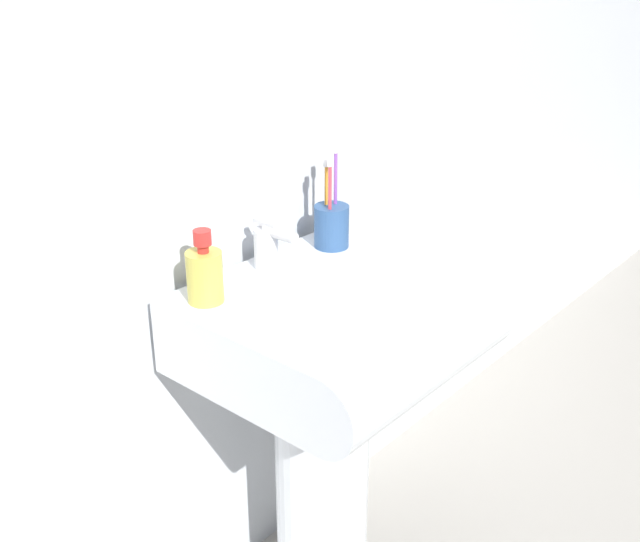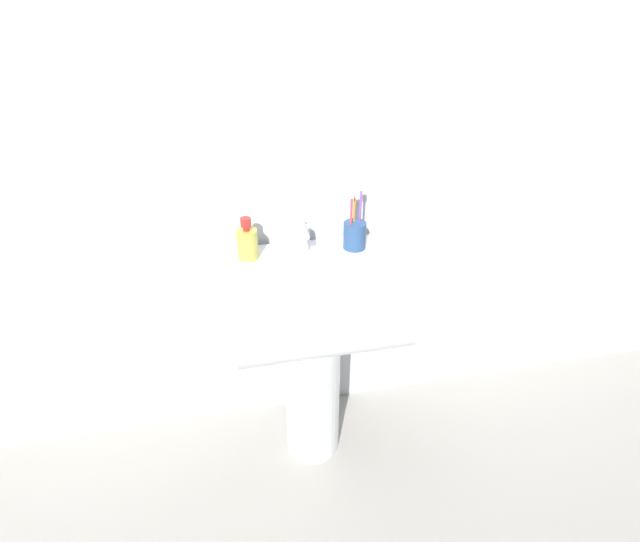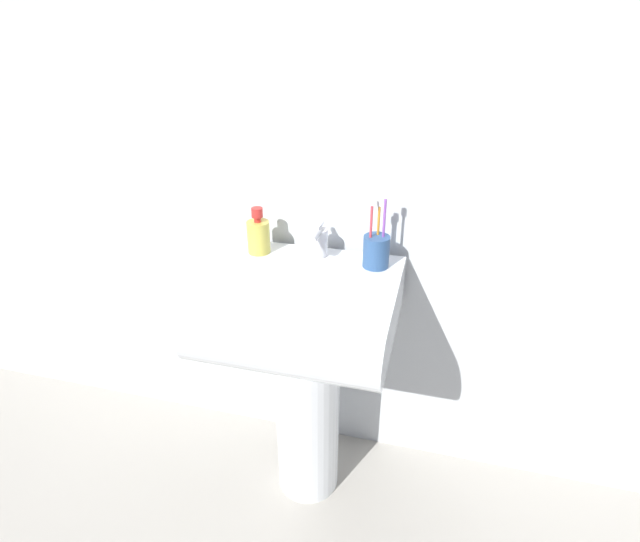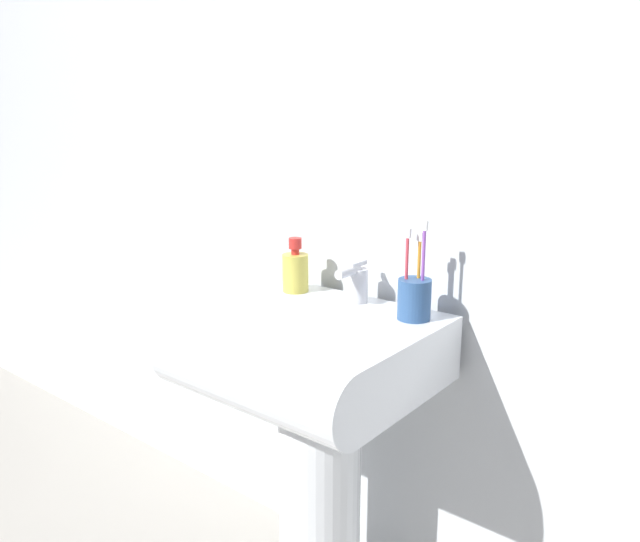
% 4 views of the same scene
% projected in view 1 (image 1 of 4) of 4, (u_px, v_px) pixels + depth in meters
% --- Properties ---
extents(wall_back, '(5.00, 0.05, 2.40)m').
position_uv_depth(wall_back, '(220.00, 29.00, 1.44)').
color(wall_back, silver).
rests_on(wall_back, ground).
extents(sink_pedestal, '(0.19, 0.19, 0.61)m').
position_uv_depth(sink_pedestal, '(322.00, 484.00, 1.66)').
color(sink_pedestal, white).
rests_on(sink_pedestal, ground).
extents(sink_basin, '(0.48, 0.47, 0.14)m').
position_uv_depth(sink_basin, '(344.00, 332.00, 1.47)').
color(sink_basin, white).
rests_on(sink_basin, sink_pedestal).
extents(faucet, '(0.05, 0.10, 0.10)m').
position_uv_depth(faucet, '(268.00, 245.00, 1.54)').
color(faucet, silver).
rests_on(faucet, sink_basin).
extents(toothbrush_cup, '(0.07, 0.07, 0.22)m').
position_uv_depth(toothbrush_cup, '(331.00, 224.00, 1.64)').
color(toothbrush_cup, '#2D5184').
rests_on(toothbrush_cup, sink_basin).
extents(soap_bottle, '(0.06, 0.06, 0.14)m').
position_uv_depth(soap_bottle, '(205.00, 274.00, 1.41)').
color(soap_bottle, gold).
rests_on(soap_bottle, sink_basin).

